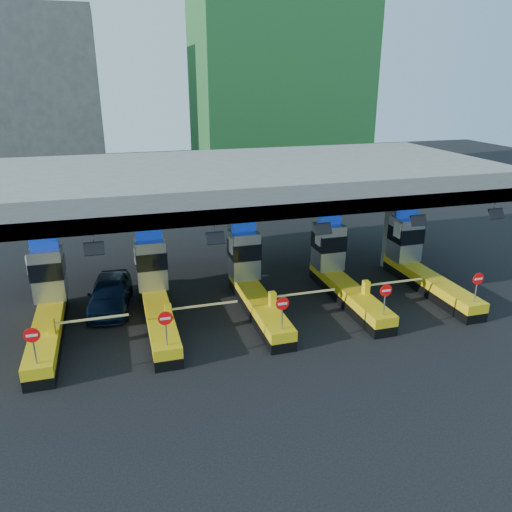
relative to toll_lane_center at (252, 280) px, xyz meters
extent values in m
plane|color=black|center=(0.00, -0.28, -1.40)|extent=(120.00, 120.00, 0.00)
cube|color=slate|center=(0.00, 2.72, 4.85)|extent=(28.00, 12.00, 1.50)
cube|color=#4C4C49|center=(0.00, -2.98, 4.45)|extent=(28.00, 0.60, 0.70)
cube|color=slate|center=(-10.00, 2.72, 1.35)|extent=(1.00, 1.00, 5.50)
cube|color=slate|center=(0.00, 2.72, 1.35)|extent=(1.00, 1.00, 5.50)
cube|color=slate|center=(10.00, 2.72, 1.35)|extent=(1.00, 1.00, 5.50)
cylinder|color=slate|center=(-7.50, -2.98, 3.85)|extent=(0.06, 0.06, 0.50)
cube|color=black|center=(-7.50, -3.18, 3.50)|extent=(0.80, 0.38, 0.54)
cylinder|color=slate|center=(-2.50, -2.98, 3.85)|extent=(0.06, 0.06, 0.50)
cube|color=black|center=(-2.50, -3.18, 3.50)|extent=(0.80, 0.38, 0.54)
cylinder|color=slate|center=(2.50, -2.98, 3.85)|extent=(0.06, 0.06, 0.50)
cube|color=black|center=(2.50, -3.18, 3.50)|extent=(0.80, 0.38, 0.54)
cylinder|color=slate|center=(7.50, -2.98, 3.85)|extent=(0.06, 0.06, 0.50)
cube|color=black|center=(7.50, -3.18, 3.50)|extent=(0.80, 0.38, 0.54)
cylinder|color=slate|center=(12.00, -2.98, 3.85)|extent=(0.06, 0.06, 0.50)
cube|color=black|center=(12.00, -3.18, 3.50)|extent=(0.80, 0.38, 0.54)
cube|color=black|center=(-10.00, -1.28, -1.15)|extent=(1.20, 8.00, 0.50)
cube|color=#E5B70C|center=(-10.00, -1.28, -0.65)|extent=(1.20, 8.00, 0.50)
cube|color=#9EA3A8|center=(-10.00, 1.52, 0.90)|extent=(1.50, 1.50, 2.60)
cube|color=black|center=(-10.00, 1.50, 1.20)|extent=(1.56, 1.56, 0.90)
cube|color=#0C2DBF|center=(-10.00, 1.52, 2.48)|extent=(1.30, 0.35, 0.55)
cube|color=white|center=(-10.80, 1.22, 1.60)|extent=(0.06, 0.70, 0.90)
cylinder|color=slate|center=(-10.00, -4.88, 0.25)|extent=(0.07, 0.07, 1.30)
cylinder|color=red|center=(-10.00, -4.91, 0.85)|extent=(0.60, 0.04, 0.60)
cube|color=white|center=(-10.00, -4.93, 0.85)|extent=(0.42, 0.02, 0.10)
cube|color=#E5B70C|center=(-9.65, -2.48, -0.05)|extent=(0.30, 0.35, 0.70)
cube|color=white|center=(-8.00, -2.48, 0.05)|extent=(3.20, 0.08, 0.08)
cube|color=black|center=(-5.00, -1.28, -1.15)|extent=(1.20, 8.00, 0.50)
cube|color=#E5B70C|center=(-5.00, -1.28, -0.65)|extent=(1.20, 8.00, 0.50)
cube|color=#9EA3A8|center=(-5.00, 1.52, 0.90)|extent=(1.50, 1.50, 2.60)
cube|color=black|center=(-5.00, 1.50, 1.20)|extent=(1.56, 1.56, 0.90)
cube|color=#0C2DBF|center=(-5.00, 1.52, 2.48)|extent=(1.30, 0.35, 0.55)
cube|color=white|center=(-5.80, 1.22, 1.60)|extent=(0.06, 0.70, 0.90)
cylinder|color=slate|center=(-5.00, -4.88, 0.25)|extent=(0.07, 0.07, 1.30)
cylinder|color=red|center=(-5.00, -4.91, 0.85)|extent=(0.60, 0.04, 0.60)
cube|color=white|center=(-5.00, -4.93, 0.85)|extent=(0.42, 0.02, 0.10)
cube|color=#E5B70C|center=(-4.65, -2.48, -0.05)|extent=(0.30, 0.35, 0.70)
cube|color=white|center=(-3.00, -2.48, 0.05)|extent=(3.20, 0.08, 0.08)
cube|color=black|center=(0.00, -1.28, -1.15)|extent=(1.20, 8.00, 0.50)
cube|color=#E5B70C|center=(0.00, -1.28, -0.65)|extent=(1.20, 8.00, 0.50)
cube|color=#9EA3A8|center=(0.00, 1.52, 0.90)|extent=(1.50, 1.50, 2.60)
cube|color=black|center=(0.00, 1.50, 1.20)|extent=(1.56, 1.56, 0.90)
cube|color=#0C2DBF|center=(0.00, 1.52, 2.48)|extent=(1.30, 0.35, 0.55)
cube|color=white|center=(-0.80, 1.22, 1.60)|extent=(0.06, 0.70, 0.90)
cylinder|color=slate|center=(0.00, -4.88, 0.25)|extent=(0.07, 0.07, 1.30)
cylinder|color=red|center=(0.00, -4.91, 0.85)|extent=(0.60, 0.04, 0.60)
cube|color=white|center=(0.00, -4.93, 0.85)|extent=(0.42, 0.02, 0.10)
cube|color=#E5B70C|center=(0.35, -2.48, -0.05)|extent=(0.30, 0.35, 0.70)
cube|color=white|center=(2.00, -2.48, 0.05)|extent=(3.20, 0.08, 0.08)
cube|color=black|center=(5.00, -1.28, -1.15)|extent=(1.20, 8.00, 0.50)
cube|color=#E5B70C|center=(5.00, -1.28, -0.65)|extent=(1.20, 8.00, 0.50)
cube|color=#9EA3A8|center=(5.00, 1.52, 0.90)|extent=(1.50, 1.50, 2.60)
cube|color=black|center=(5.00, 1.50, 1.20)|extent=(1.56, 1.56, 0.90)
cube|color=#0C2DBF|center=(5.00, 1.52, 2.48)|extent=(1.30, 0.35, 0.55)
cube|color=white|center=(4.20, 1.22, 1.60)|extent=(0.06, 0.70, 0.90)
cylinder|color=slate|center=(5.00, -4.88, 0.25)|extent=(0.07, 0.07, 1.30)
cylinder|color=red|center=(5.00, -4.91, 0.85)|extent=(0.60, 0.04, 0.60)
cube|color=white|center=(5.00, -4.93, 0.85)|extent=(0.42, 0.02, 0.10)
cube|color=#E5B70C|center=(5.35, -2.48, -0.05)|extent=(0.30, 0.35, 0.70)
cube|color=white|center=(7.00, -2.48, 0.05)|extent=(3.20, 0.08, 0.08)
cube|color=black|center=(10.00, -1.28, -1.15)|extent=(1.20, 8.00, 0.50)
cube|color=#E5B70C|center=(10.00, -1.28, -0.65)|extent=(1.20, 8.00, 0.50)
cube|color=#9EA3A8|center=(10.00, 1.52, 0.90)|extent=(1.50, 1.50, 2.60)
cube|color=black|center=(10.00, 1.50, 1.20)|extent=(1.56, 1.56, 0.90)
cube|color=#0C2DBF|center=(10.00, 1.52, 2.48)|extent=(1.30, 0.35, 0.55)
cube|color=white|center=(9.20, 1.22, 1.60)|extent=(0.06, 0.70, 0.90)
cylinder|color=slate|center=(10.00, -4.88, 0.25)|extent=(0.07, 0.07, 1.30)
cylinder|color=red|center=(10.00, -4.91, 0.85)|extent=(0.60, 0.04, 0.60)
cube|color=white|center=(10.00, -4.93, 0.85)|extent=(0.42, 0.02, 0.10)
cube|color=#E5B70C|center=(10.35, -2.48, -0.05)|extent=(0.30, 0.35, 0.70)
cube|color=white|center=(12.00, -2.48, 0.05)|extent=(3.20, 0.08, 0.08)
cube|color=#1E5926|center=(12.00, 31.72, 12.60)|extent=(18.00, 12.00, 28.00)
cube|color=#4C4C49|center=(-14.00, 35.72, 7.60)|extent=(14.00, 10.00, 18.00)
imported|color=black|center=(-7.20, 1.58, -0.54)|extent=(2.62, 5.25, 1.72)
camera|label=1|loc=(-6.52, -23.27, 10.05)|focal=35.00mm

